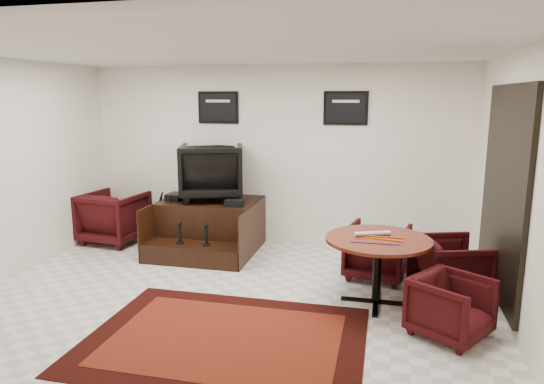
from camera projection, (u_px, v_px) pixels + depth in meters
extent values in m
plane|color=white|center=(224.00, 305.00, 5.49)|extent=(6.00, 6.00, 0.00)
cube|color=white|center=(274.00, 156.00, 7.61)|extent=(6.00, 0.02, 2.80)
cube|color=white|center=(81.00, 256.00, 2.83)|extent=(6.00, 0.02, 2.80)
cube|color=white|center=(525.00, 196.00, 4.55)|extent=(0.02, 5.00, 2.80)
cube|color=white|center=(219.00, 49.00, 4.95)|extent=(6.00, 5.00, 0.02)
cube|color=black|center=(503.00, 192.00, 5.24)|extent=(0.05, 1.90, 2.30)
cube|color=black|center=(502.00, 192.00, 5.24)|extent=(0.02, 1.72, 2.12)
cube|color=black|center=(503.00, 192.00, 5.24)|extent=(0.03, 0.05, 2.12)
cube|color=black|center=(218.00, 107.00, 7.65)|extent=(0.66, 0.03, 0.50)
cube|color=black|center=(218.00, 107.00, 7.63)|extent=(0.58, 0.01, 0.42)
cube|color=silver|center=(218.00, 101.00, 7.61)|extent=(0.40, 0.00, 0.04)
cube|color=black|center=(346.00, 108.00, 7.20)|extent=(0.66, 0.03, 0.50)
cube|color=black|center=(346.00, 108.00, 7.18)|extent=(0.58, 0.01, 0.42)
cube|color=silver|center=(346.00, 101.00, 7.16)|extent=(0.40, 0.00, 0.04)
cube|color=black|center=(225.00, 339.00, 4.70)|extent=(2.67, 2.00, 0.01)
cube|color=#4F160B|center=(225.00, 339.00, 4.70)|extent=(2.20, 1.53, 0.01)
cube|color=black|center=(212.00, 223.00, 7.53)|extent=(1.47, 1.09, 0.76)
cube|color=black|center=(194.00, 254.00, 6.85)|extent=(1.47, 0.44, 0.27)
cube|color=black|center=(162.00, 224.00, 7.48)|extent=(0.02, 1.52, 0.76)
cube|color=black|center=(253.00, 230.00, 7.15)|extent=(0.02, 1.52, 0.76)
cylinder|color=black|center=(180.00, 243.00, 6.86)|extent=(0.11, 0.11, 0.02)
cylinder|color=black|center=(180.00, 234.00, 6.84)|extent=(0.04, 0.04, 0.24)
sphere|color=black|center=(180.00, 223.00, 6.81)|extent=(0.07, 0.07, 0.07)
cylinder|color=black|center=(206.00, 245.00, 6.77)|extent=(0.11, 0.11, 0.02)
cylinder|color=black|center=(206.00, 236.00, 6.75)|extent=(0.04, 0.04, 0.24)
sphere|color=black|center=(206.00, 225.00, 6.72)|extent=(0.07, 0.07, 0.07)
imported|color=black|center=(212.00, 168.00, 7.41)|extent=(1.15, 1.11, 0.95)
cube|color=black|center=(172.00, 197.00, 7.41)|extent=(0.13, 0.30, 0.11)
cube|color=black|center=(179.00, 197.00, 7.37)|extent=(0.13, 0.30, 0.11)
cube|color=black|center=(235.00, 203.00, 7.00)|extent=(0.30, 0.23, 0.09)
imported|color=black|center=(114.00, 215.00, 7.79)|extent=(0.97, 0.92, 0.91)
cylinder|color=#4C120A|center=(378.00, 240.00, 5.40)|extent=(1.18, 1.18, 0.04)
cylinder|color=black|center=(377.00, 270.00, 5.47)|extent=(0.09, 0.09, 0.69)
cube|color=black|center=(376.00, 301.00, 5.54)|extent=(0.79, 0.06, 0.03)
cube|color=black|center=(376.00, 301.00, 5.54)|extent=(0.06, 0.79, 0.03)
imported|color=black|center=(378.00, 249.00, 6.27)|extent=(0.87, 0.83, 0.77)
imported|color=black|center=(451.00, 265.00, 5.64)|extent=(0.91, 0.94, 0.78)
imported|color=black|center=(451.00, 304.00, 4.71)|extent=(0.87, 0.88, 0.67)
cylinder|color=silver|center=(373.00, 233.00, 5.49)|extent=(0.41, 0.20, 0.05)
cylinder|color=#D3600B|center=(384.00, 239.00, 5.33)|extent=(0.45, 0.09, 0.01)
cylinder|color=#D3600B|center=(384.00, 237.00, 5.42)|extent=(0.45, 0.02, 0.01)
cylinder|color=#4C1933|center=(355.00, 242.00, 5.23)|extent=(0.10, 0.03, 0.01)
cylinder|color=#4C1933|center=(361.00, 242.00, 5.22)|extent=(0.10, 0.03, 0.01)
cylinder|color=#4C1933|center=(366.00, 243.00, 5.21)|extent=(0.10, 0.03, 0.01)
cylinder|color=#4C1933|center=(372.00, 243.00, 5.19)|extent=(0.10, 0.03, 0.01)
cylinder|color=#4C1933|center=(378.00, 244.00, 5.18)|extent=(0.10, 0.03, 0.01)
cylinder|color=#4C1933|center=(384.00, 244.00, 5.16)|extent=(0.10, 0.03, 0.01)
cylinder|color=#4C1933|center=(389.00, 244.00, 5.15)|extent=(0.10, 0.03, 0.01)
cylinder|color=#4C1933|center=(395.00, 245.00, 5.14)|extent=(0.10, 0.03, 0.01)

